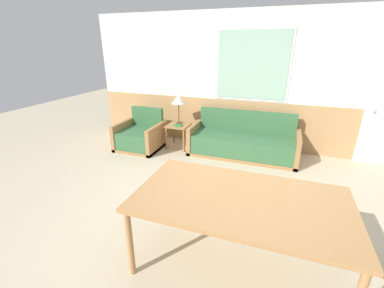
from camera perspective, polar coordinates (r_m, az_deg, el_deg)
ground_plane at (r=3.42m, az=7.53°, el=-16.28°), size 16.00×16.00×0.00m
wall_back at (r=5.37m, az=14.53°, el=13.08°), size 7.20×0.09×2.70m
couch at (r=5.14m, az=11.19°, el=0.19°), size 2.08×0.77×0.84m
armchair at (r=5.54m, az=-11.37°, el=1.58°), size 0.88×0.83×0.81m
side_table at (r=5.41m, az=-3.02°, el=3.29°), size 0.45×0.45×0.51m
table_lamp at (r=5.33m, az=-3.02°, el=9.77°), size 0.29×0.29×0.61m
book_stack at (r=5.29m, az=-3.09°, el=4.16°), size 0.17×0.14×0.02m
dining_table at (r=2.48m, az=10.70°, el=-12.78°), size 1.95×1.08×0.76m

